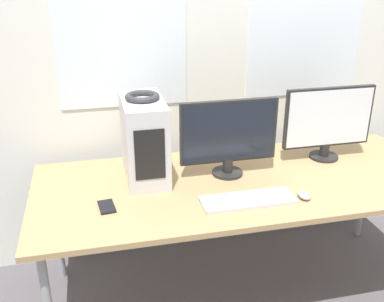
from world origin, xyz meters
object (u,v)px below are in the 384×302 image
(cell_phone, at_px, (107,207))
(headphones, at_px, (142,97))
(mouse, at_px, (304,195))
(monitor_main, at_px, (229,136))
(keyboard, at_px, (248,200))
(pc_tower, at_px, (144,139))
(monitor_right_near, at_px, (328,121))

(cell_phone, bearing_deg, headphones, 46.34)
(headphones, height_order, mouse, headphones)
(monitor_main, height_order, keyboard, monitor_main)
(pc_tower, xyz_separation_m, monitor_main, (0.43, -0.07, 0.01))
(monitor_right_near, distance_m, keyboard, 0.76)
(monitor_right_near, xyz_separation_m, keyboard, (-0.61, -0.39, -0.22))
(headphones, relative_size, monitor_right_near, 0.33)
(keyboard, xyz_separation_m, mouse, (0.28, -0.02, 0.01))
(headphones, distance_m, mouse, 0.93)
(monitor_main, xyz_separation_m, monitor_right_near, (0.61, 0.08, 0.00))
(monitor_main, bearing_deg, pc_tower, 170.34)
(cell_phone, bearing_deg, monitor_main, 12.02)
(mouse, xyz_separation_m, cell_phone, (-0.94, 0.12, -0.01))
(pc_tower, relative_size, monitor_main, 0.82)
(pc_tower, distance_m, headphones, 0.23)
(monitor_right_near, relative_size, keyboard, 1.16)
(pc_tower, bearing_deg, mouse, -29.98)
(monitor_right_near, xyz_separation_m, mouse, (-0.33, -0.42, -0.21))
(headphones, bearing_deg, cell_phone, -127.51)
(cell_phone, bearing_deg, keyboard, -14.73)
(pc_tower, xyz_separation_m, keyboard, (0.44, -0.39, -0.20))
(headphones, bearing_deg, keyboard, -41.64)
(monitor_right_near, distance_m, cell_phone, 1.32)
(keyboard, relative_size, mouse, 5.37)
(cell_phone, bearing_deg, mouse, -13.70)
(pc_tower, xyz_separation_m, headphones, (-0.00, 0.00, 0.23))
(pc_tower, bearing_deg, cell_phone, -127.59)
(headphones, relative_size, mouse, 2.06)
(monitor_right_near, height_order, mouse, monitor_right_near)
(monitor_right_near, bearing_deg, keyboard, -146.95)
(monitor_main, bearing_deg, monitor_right_near, 7.50)
(mouse, bearing_deg, keyboard, 174.94)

